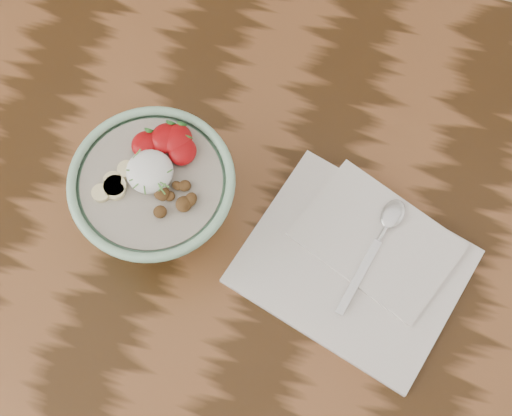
{
  "coord_description": "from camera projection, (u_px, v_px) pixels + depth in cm",
  "views": [
    {
      "loc": [
        3.56,
        -32.77,
        166.42
      ],
      "look_at": [
        -5.41,
        -3.76,
        87.17
      ],
      "focal_mm": 50.0,
      "sensor_mm": 36.0,
      "label": 1
    }
  ],
  "objects": [
    {
      "name": "breakfast_bowl",
      "position": [
        156.0,
        193.0,
        0.91
      ],
      "size": [
        20.72,
        20.72,
        13.89
      ],
      "rotation": [
        0.0,
        0.0,
        0.04
      ],
      "color": "#91C3A0",
      "rests_on": "table"
    },
    {
      "name": "napkin",
      "position": [
        358.0,
        261.0,
        0.94
      ],
      "size": [
        32.51,
        28.79,
        1.7
      ],
      "rotation": [
        0.0,
        0.0,
        -0.27
      ],
      "color": "silver",
      "rests_on": "table"
    },
    {
      "name": "table",
      "position": [
        298.0,
        247.0,
        1.06
      ],
      "size": [
        160.0,
        90.0,
        75.0
      ],
      "color": "#341F0D",
      "rests_on": "ground"
    },
    {
      "name": "spoon",
      "position": [
        384.0,
        229.0,
        0.95
      ],
      "size": [
        5.97,
        17.88,
        0.94
      ],
      "rotation": [
        0.0,
        0.0,
        -0.22
      ],
      "color": "silver",
      "rests_on": "napkin"
    }
  ]
}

